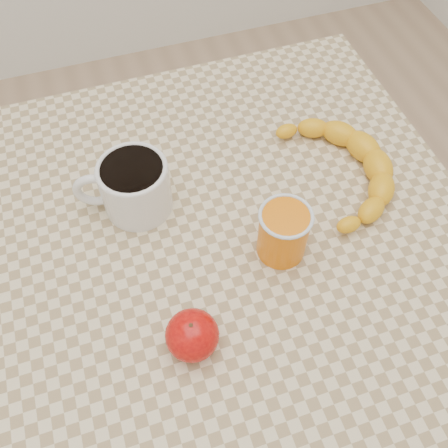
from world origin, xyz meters
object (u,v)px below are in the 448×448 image
object	(u,v)px
orange_juice_glass	(283,232)
banana	(341,168)
coffee_mug	(133,185)
apple	(192,335)
table	(224,259)

from	to	relation	value
orange_juice_glass	banana	world-z (taller)	orange_juice_glass
orange_juice_glass	banana	distance (m)	0.18
coffee_mug	orange_juice_glass	distance (m)	0.24
apple	orange_juice_glass	bearing A→B (deg)	31.40
coffee_mug	orange_juice_glass	size ratio (longest dim) A/B	1.77
table	apple	world-z (taller)	apple
banana	orange_juice_glass	bearing A→B (deg)	-139.34
table	apple	bearing A→B (deg)	-121.14
table	banana	xyz separation A→B (m)	(0.22, 0.04, 0.11)
table	apple	distance (m)	0.22
table	coffee_mug	distance (m)	0.20
orange_juice_glass	coffee_mug	bearing A→B (deg)	141.03
table	orange_juice_glass	xyz separation A→B (m)	(0.07, -0.06, 0.13)
table	orange_juice_glass	bearing A→B (deg)	-39.43
apple	coffee_mug	bearing A→B (deg)	94.27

